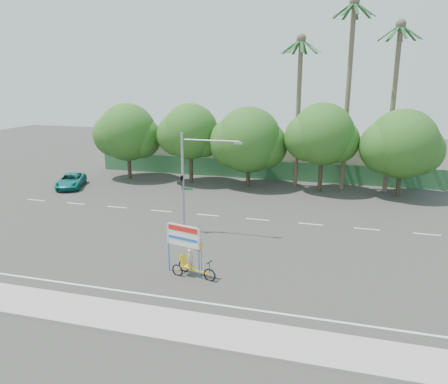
# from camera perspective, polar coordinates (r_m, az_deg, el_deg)

# --- Properties ---
(ground) EXTENTS (120.00, 120.00, 0.00)m
(ground) POSITION_cam_1_polar(r_m,az_deg,el_deg) (26.90, -3.23, -8.47)
(ground) COLOR #33302D
(ground) RESTS_ON ground
(sidewalk_near) EXTENTS (50.00, 2.40, 0.12)m
(sidewalk_near) POSITION_cam_1_polar(r_m,az_deg,el_deg) (20.70, -10.21, -16.18)
(sidewalk_near) COLOR gray
(sidewalk_near) RESTS_ON ground
(fence) EXTENTS (38.00, 0.08, 2.00)m
(fence) POSITION_cam_1_polar(r_m,az_deg,el_deg) (46.56, 5.31, 2.89)
(fence) COLOR #336B3D
(fence) RESTS_ON ground
(building_left) EXTENTS (12.00, 8.00, 4.00)m
(building_left) POSITION_cam_1_polar(r_m,az_deg,el_deg) (53.25, -4.45, 5.52)
(building_left) COLOR beige
(building_left) RESTS_ON ground
(building_right) EXTENTS (14.00, 8.00, 3.60)m
(building_right) POSITION_cam_1_polar(r_m,az_deg,el_deg) (50.11, 15.34, 4.21)
(building_right) COLOR beige
(building_right) RESTS_ON ground
(tree_far_left) EXTENTS (7.14, 6.00, 7.96)m
(tree_far_left) POSITION_cam_1_polar(r_m,az_deg,el_deg) (47.25, -12.53, 7.41)
(tree_far_left) COLOR #473828
(tree_far_left) RESTS_ON ground
(tree_left) EXTENTS (6.66, 5.60, 8.07)m
(tree_left) POSITION_cam_1_polar(r_m,az_deg,el_deg) (44.36, -4.47, 7.63)
(tree_left) COLOR #473828
(tree_left) RESTS_ON ground
(tree_center) EXTENTS (7.62, 6.40, 7.85)m
(tree_center) POSITION_cam_1_polar(r_m,az_deg,el_deg) (42.77, 3.16, 6.58)
(tree_center) COLOR #473828
(tree_center) RESTS_ON ground
(tree_right) EXTENTS (6.90, 5.80, 8.36)m
(tree_right) POSITION_cam_1_polar(r_m,az_deg,el_deg) (41.73, 12.68, 7.10)
(tree_right) COLOR #473828
(tree_right) RESTS_ON ground
(tree_far_right) EXTENTS (7.38, 6.20, 7.94)m
(tree_far_right) POSITION_cam_1_polar(r_m,az_deg,el_deg) (42.04, 22.23, 5.59)
(tree_far_right) COLOR #473828
(tree_far_right) RESTS_ON ground
(palm_tall) EXTENTS (3.73, 3.79, 17.45)m
(palm_tall) POSITION_cam_1_polar(r_m,az_deg,el_deg) (42.82, 16.03, 14.11)
(palm_tall) COLOR #70604C
(palm_tall) RESTS_ON ground
(palm_mid) EXTENTS (3.73, 3.79, 15.45)m
(palm_mid) POSITION_cam_1_polar(r_m,az_deg,el_deg) (43.02, 21.37, 12.25)
(palm_mid) COLOR #70604C
(palm_mid) RESTS_ON ground
(palm_short) EXTENTS (3.73, 3.79, 14.45)m
(palm_short) POSITION_cam_1_polar(r_m,az_deg,el_deg) (43.10, 9.75, 12.32)
(palm_short) COLOR #70604C
(palm_short) RESTS_ON ground
(traffic_signal) EXTENTS (4.72, 1.10, 7.00)m
(traffic_signal) POSITION_cam_1_polar(r_m,az_deg,el_deg) (30.19, -4.83, 0.00)
(traffic_signal) COLOR gray
(traffic_signal) RESTS_ON ground
(trike_billboard) EXTENTS (3.02, 1.12, 3.04)m
(trike_billboard) POSITION_cam_1_polar(r_m,az_deg,el_deg) (24.14, -4.73, -8.17)
(trike_billboard) COLOR black
(trike_billboard) RESTS_ON ground
(pickup_truck) EXTENTS (3.81, 5.31, 1.34)m
(pickup_truck) POSITION_cam_1_polar(r_m,az_deg,el_deg) (45.55, -19.38, 1.40)
(pickup_truck) COLOR #0F6E6B
(pickup_truck) RESTS_ON ground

